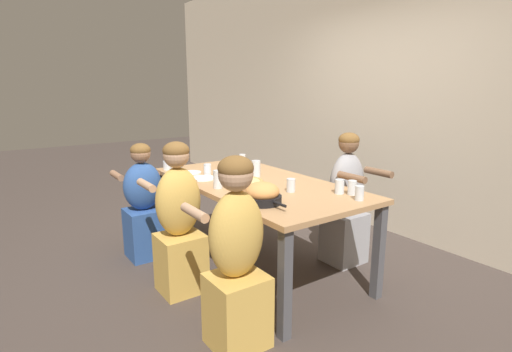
% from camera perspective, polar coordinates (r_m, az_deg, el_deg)
% --- Properties ---
extents(ground_plane, '(18.00, 18.00, 0.00)m').
position_cam_1_polar(ground_plane, '(3.74, 0.00, -12.75)').
color(ground_plane, '#423833').
rests_on(ground_plane, ground).
extents(restaurant_back_panel, '(10.00, 0.06, 3.20)m').
position_cam_1_polar(restaurant_back_panel, '(4.63, 18.83, 11.99)').
color(restaurant_back_panel, beige).
rests_on(restaurant_back_panel, ground).
extents(dining_table, '(2.07, 1.04, 0.80)m').
position_cam_1_polar(dining_table, '(3.49, 0.00, -2.06)').
color(dining_table, tan).
rests_on(dining_table, ground).
extents(pizza_board_main, '(0.34, 0.34, 0.06)m').
position_cam_1_polar(pizza_board_main, '(3.31, -1.56, -0.98)').
color(pizza_board_main, '#996B42').
rests_on(pizza_board_main, dining_table).
extents(skillet_bowl, '(0.40, 0.28, 0.15)m').
position_cam_1_polar(skillet_bowl, '(2.83, 0.91, -2.61)').
color(skillet_bowl, black).
rests_on(skillet_bowl, dining_table).
extents(empty_plate_a, '(0.23, 0.23, 0.02)m').
position_cam_1_polar(empty_plate_a, '(3.60, -7.60, -0.32)').
color(empty_plate_a, white).
rests_on(empty_plate_a, dining_table).
extents(empty_plate_b, '(0.19, 0.19, 0.02)m').
position_cam_1_polar(empty_plate_b, '(3.85, -9.21, 0.49)').
color(empty_plate_b, white).
rests_on(empty_plate_b, dining_table).
extents(cocktail_glass_blue, '(0.08, 0.08, 0.11)m').
position_cam_1_polar(cocktail_glass_blue, '(4.05, -12.54, 1.44)').
color(cocktail_glass_blue, silver).
rests_on(cocktail_glass_blue, dining_table).
extents(drinking_glass_a, '(0.07, 0.07, 0.10)m').
position_cam_1_polar(drinking_glass_a, '(3.58, -3.91, 0.34)').
color(drinking_glass_a, silver).
rests_on(drinking_glass_a, dining_table).
extents(drinking_glass_b, '(0.07, 0.07, 0.11)m').
position_cam_1_polar(drinking_glass_b, '(3.14, 5.01, -1.44)').
color(drinking_glass_b, silver).
rests_on(drinking_glass_b, dining_table).
extents(drinking_glass_c, '(0.07, 0.07, 0.11)m').
position_cam_1_polar(drinking_glass_c, '(3.14, 11.84, -1.60)').
color(drinking_glass_c, silver).
rests_on(drinking_glass_c, dining_table).
extents(drinking_glass_d, '(0.07, 0.07, 0.11)m').
position_cam_1_polar(drinking_glass_d, '(3.96, -11.02, 1.39)').
color(drinking_glass_d, silver).
rests_on(drinking_glass_d, dining_table).
extents(drinking_glass_e, '(0.07, 0.07, 0.11)m').
position_cam_1_polar(drinking_glass_e, '(3.14, 13.57, -1.62)').
color(drinking_glass_e, silver).
rests_on(drinking_glass_e, dining_table).
extents(drinking_glass_f, '(0.08, 0.08, 0.15)m').
position_cam_1_polar(drinking_glass_f, '(3.65, 0.01, 0.95)').
color(drinking_glass_f, silver).
rests_on(drinking_glass_f, dining_table).
extents(drinking_glass_g, '(0.07, 0.07, 0.10)m').
position_cam_1_polar(drinking_glass_g, '(3.75, -6.94, 0.85)').
color(drinking_glass_g, silver).
rests_on(drinking_glass_g, dining_table).
extents(drinking_glass_h, '(0.07, 0.07, 0.11)m').
position_cam_1_polar(drinking_glass_h, '(4.20, -1.97, 2.30)').
color(drinking_glass_h, silver).
rests_on(drinking_glass_h, dining_table).
extents(drinking_glass_i, '(0.06, 0.06, 0.11)m').
position_cam_1_polar(drinking_glass_i, '(3.00, 14.57, -2.38)').
color(drinking_glass_i, silver).
rests_on(drinking_glass_i, dining_table).
extents(drinking_glass_j, '(0.07, 0.07, 0.15)m').
position_cam_1_polar(drinking_glass_j, '(3.25, -5.47, -0.64)').
color(drinking_glass_j, silver).
rests_on(drinking_glass_j, dining_table).
extents(diner_near_right, '(0.51, 0.40, 1.22)m').
position_cam_1_polar(diner_near_right, '(2.49, -2.81, -12.02)').
color(diner_near_right, gold).
rests_on(diner_near_right, ground).
extents(diner_near_center, '(0.51, 0.40, 1.21)m').
position_cam_1_polar(diner_near_center, '(3.18, -10.92, -6.83)').
color(diner_near_center, gold).
rests_on(diner_near_center, ground).
extents(diner_far_midright, '(0.51, 0.40, 1.21)m').
position_cam_1_polar(diner_far_midright, '(3.74, 12.72, -4.05)').
color(diner_far_midright, '#99999E').
rests_on(diner_far_midright, ground).
extents(diner_near_left, '(0.51, 0.40, 1.10)m').
position_cam_1_polar(diner_near_left, '(3.92, -15.72, -4.23)').
color(diner_near_left, '#2D5193').
rests_on(diner_near_left, ground).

